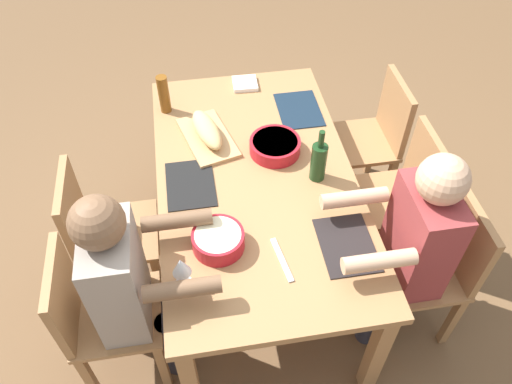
% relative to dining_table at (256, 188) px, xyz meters
% --- Properties ---
extents(ground_plane, '(8.00, 8.00, 0.00)m').
position_rel_dining_table_xyz_m(ground_plane, '(0.00, 0.00, -0.66)').
color(ground_plane, brown).
extents(dining_table, '(1.71, 0.96, 0.74)m').
position_rel_dining_table_xyz_m(dining_table, '(0.00, 0.00, 0.00)').
color(dining_table, '#9E7044').
rests_on(dining_table, ground_plane).
extents(chair_far_center, '(0.40, 0.40, 0.85)m').
position_rel_dining_table_xyz_m(chair_far_center, '(0.00, 0.80, -0.17)').
color(chair_far_center, '#9E7044').
rests_on(chair_far_center, ground_plane).
extents(chair_far_left, '(0.40, 0.40, 0.85)m').
position_rel_dining_table_xyz_m(chair_far_left, '(-0.47, 0.80, -0.17)').
color(chair_far_left, '#9E7044').
rests_on(chair_far_left, ground_plane).
extents(chair_far_right, '(0.40, 0.40, 0.85)m').
position_rel_dining_table_xyz_m(chair_far_right, '(0.47, 0.80, -0.17)').
color(chair_far_right, '#9E7044').
rests_on(chair_far_right, ground_plane).
extents(diner_far_right, '(0.41, 0.53, 1.20)m').
position_rel_dining_table_xyz_m(diner_far_right, '(0.47, 0.62, 0.04)').
color(diner_far_right, '#2D2D38').
rests_on(diner_far_right, ground_plane).
extents(chair_near_center, '(0.40, 0.40, 0.85)m').
position_rel_dining_table_xyz_m(chair_near_center, '(0.00, -0.80, -0.17)').
color(chair_near_center, '#9E7044').
rests_on(chair_near_center, ground_plane).
extents(chair_near_right, '(0.40, 0.40, 0.85)m').
position_rel_dining_table_xyz_m(chair_near_right, '(0.47, -0.80, -0.17)').
color(chair_near_right, '#9E7044').
rests_on(chair_near_right, ground_plane).
extents(diner_near_right, '(0.41, 0.53, 1.20)m').
position_rel_dining_table_xyz_m(diner_near_right, '(0.47, -0.62, 0.04)').
color(diner_near_right, '#2D2D38').
rests_on(diner_near_right, ground_plane).
extents(serving_bowl_pasta, '(0.23, 0.23, 0.08)m').
position_rel_dining_table_xyz_m(serving_bowl_pasta, '(0.39, -0.23, 0.13)').
color(serving_bowl_pasta, '#B21923').
rests_on(serving_bowl_pasta, dining_table).
extents(serving_bowl_fruit, '(0.26, 0.26, 0.07)m').
position_rel_dining_table_xyz_m(serving_bowl_fruit, '(-0.16, 0.12, 0.13)').
color(serving_bowl_fruit, '#B21923').
rests_on(serving_bowl_fruit, dining_table).
extents(cutting_board, '(0.44, 0.31, 0.02)m').
position_rel_dining_table_xyz_m(cutting_board, '(-0.31, -0.20, 0.09)').
color(cutting_board, tan).
rests_on(cutting_board, dining_table).
extents(bread_loaf, '(0.34, 0.19, 0.09)m').
position_rel_dining_table_xyz_m(bread_loaf, '(-0.31, -0.20, 0.15)').
color(bread_loaf, tan).
rests_on(bread_loaf, cutting_board).
extents(wine_bottle, '(0.08, 0.08, 0.29)m').
position_rel_dining_table_xyz_m(wine_bottle, '(0.05, 0.29, 0.19)').
color(wine_bottle, '#193819').
rests_on(wine_bottle, dining_table).
extents(beer_bottle, '(0.06, 0.06, 0.22)m').
position_rel_dining_table_xyz_m(beer_bottle, '(-0.59, -0.41, 0.19)').
color(beer_bottle, brown).
rests_on(beer_bottle, dining_table).
extents(wine_glass, '(0.08, 0.08, 0.17)m').
position_rel_dining_table_xyz_m(wine_glass, '(0.55, -0.39, 0.20)').
color(wine_glass, silver).
rests_on(wine_glass, dining_table).
extents(placemat_far_left, '(0.32, 0.23, 0.01)m').
position_rel_dining_table_xyz_m(placemat_far_left, '(-0.47, 0.32, 0.09)').
color(placemat_far_left, '#142333').
rests_on(placemat_far_left, dining_table).
extents(placemat_far_right, '(0.32, 0.23, 0.01)m').
position_rel_dining_table_xyz_m(placemat_far_right, '(0.47, 0.32, 0.09)').
color(placemat_far_right, black).
rests_on(placemat_far_right, dining_table).
extents(placemat_near_center, '(0.32, 0.23, 0.01)m').
position_rel_dining_table_xyz_m(placemat_near_center, '(0.00, -0.32, 0.09)').
color(placemat_near_center, black).
rests_on(placemat_near_center, dining_table).
extents(carving_knife, '(0.23, 0.06, 0.01)m').
position_rel_dining_table_xyz_m(carving_knife, '(0.50, 0.03, 0.09)').
color(carving_knife, silver).
rests_on(carving_knife, dining_table).
extents(napkin_stack, '(0.14, 0.14, 0.02)m').
position_rel_dining_table_xyz_m(napkin_stack, '(-0.75, 0.06, 0.10)').
color(napkin_stack, white).
rests_on(napkin_stack, dining_table).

